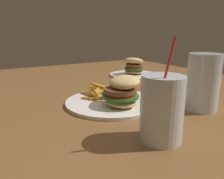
# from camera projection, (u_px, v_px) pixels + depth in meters

# --- Properties ---
(dining_table) EXTENTS (1.62, 1.19, 0.74)m
(dining_table) POSITION_uv_depth(u_px,v_px,m) (137.00, 112.00, 0.86)
(dining_table) COLOR brown
(dining_table) RESTS_ON ground_plane
(meal_plate_near) EXTENTS (0.29, 0.29, 0.10)m
(meal_plate_near) POSITION_uv_depth(u_px,v_px,m) (115.00, 97.00, 0.66)
(meal_plate_near) COLOR white
(meal_plate_near) RESTS_ON dining_table
(beer_glass) EXTENTS (0.09, 0.09, 0.16)m
(beer_glass) POSITION_uv_depth(u_px,v_px,m) (203.00, 84.00, 0.62)
(beer_glass) COLOR silver
(beer_glass) RESTS_ON dining_table
(juice_glass) EXTENTS (0.09, 0.09, 0.21)m
(juice_glass) POSITION_uv_depth(u_px,v_px,m) (162.00, 110.00, 0.44)
(juice_glass) COLOR silver
(juice_glass) RESTS_ON dining_table
(spoon) EXTENTS (0.16, 0.07, 0.01)m
(spoon) POSITION_uv_depth(u_px,v_px,m) (160.00, 97.00, 0.74)
(spoon) COLOR silver
(spoon) RESTS_ON dining_table
(meal_plate_far) EXTENTS (0.25, 0.25, 0.10)m
(meal_plate_far) POSITION_uv_depth(u_px,v_px,m) (134.00, 70.00, 1.11)
(meal_plate_far) COLOR white
(meal_plate_far) RESTS_ON dining_table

